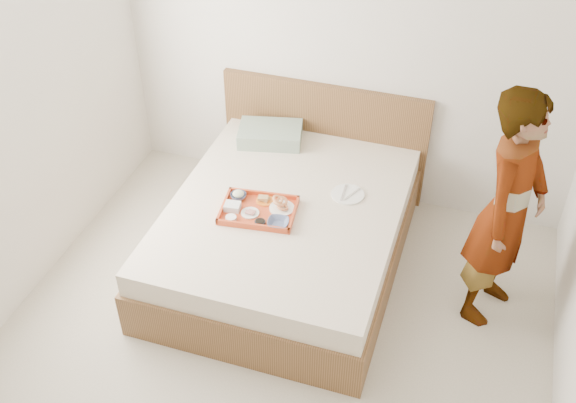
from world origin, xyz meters
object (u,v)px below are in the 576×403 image
at_px(bed, 286,234).
at_px(dinner_plate, 348,194).
at_px(person, 508,211).
at_px(tray, 259,210).

distance_m(bed, dinner_plate, 0.53).
height_order(bed, person, person).
bearing_deg(bed, person, 0.67).
bearing_deg(bed, tray, -137.79).
distance_m(tray, dinner_plate, 0.65).
relative_size(bed, dinner_plate, 8.58).
bearing_deg(dinner_plate, person, -12.11).
bearing_deg(tray, person, -1.55).
xyz_separation_m(tray, person, (1.58, 0.15, 0.28)).
relative_size(tray, dinner_plate, 2.16).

